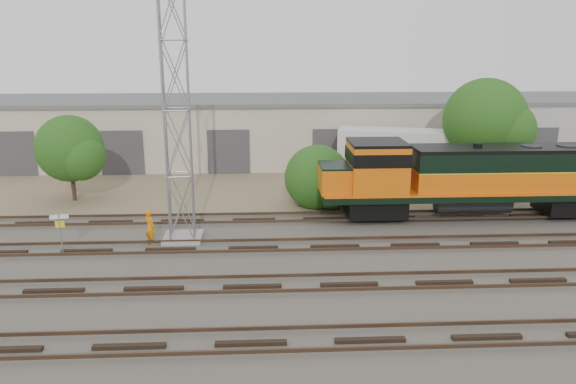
{
  "coord_description": "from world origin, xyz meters",
  "views": [
    {
      "loc": [
        -3.62,
        -24.27,
        9.74
      ],
      "look_at": [
        -2.18,
        4.0,
        2.2
      ],
      "focal_mm": 35.0,
      "sensor_mm": 36.0,
      "label": 1
    }
  ],
  "objects_px": {
    "locomotive": "(470,177)",
    "worker": "(150,227)",
    "signal_tower": "(177,114)",
    "semi_trailer": "(429,150)"
  },
  "relations": [
    {
      "from": "locomotive",
      "to": "signal_tower",
      "type": "xyz_separation_m",
      "value": [
        -15.82,
        -2.87,
        3.97
      ]
    },
    {
      "from": "locomotive",
      "to": "worker",
      "type": "height_order",
      "value": "locomotive"
    },
    {
      "from": "worker",
      "to": "semi_trailer",
      "type": "height_order",
      "value": "semi_trailer"
    },
    {
      "from": "signal_tower",
      "to": "worker",
      "type": "height_order",
      "value": "signal_tower"
    },
    {
      "from": "worker",
      "to": "semi_trailer",
      "type": "relative_size",
      "value": 0.14
    },
    {
      "from": "locomotive",
      "to": "signal_tower",
      "type": "relative_size",
      "value": 1.34
    },
    {
      "from": "signal_tower",
      "to": "semi_trailer",
      "type": "relative_size",
      "value": 1.05
    },
    {
      "from": "signal_tower",
      "to": "semi_trailer",
      "type": "height_order",
      "value": "signal_tower"
    },
    {
      "from": "locomotive",
      "to": "semi_trailer",
      "type": "distance_m",
      "value": 8.35
    },
    {
      "from": "locomotive",
      "to": "signal_tower",
      "type": "bearing_deg",
      "value": -169.72
    }
  ]
}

